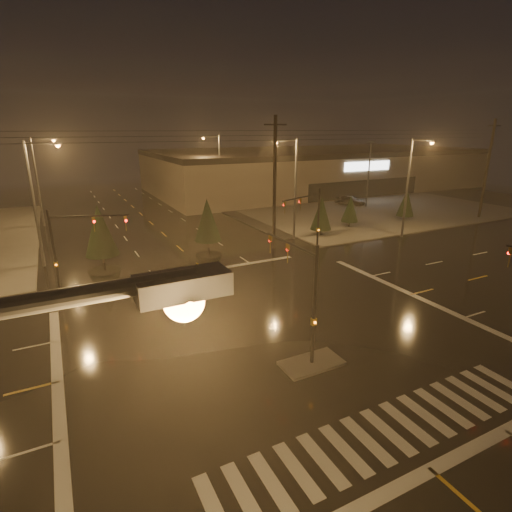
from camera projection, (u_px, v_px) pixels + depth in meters
name	position (u px, v px, depth m)	size (l,w,h in m)	color
ground	(271.00, 329.00, 22.65)	(140.00, 140.00, 0.00)	black
sidewalk_ne	(348.00, 203.00, 61.04)	(36.00, 36.00, 0.12)	#494741
median_island	(312.00, 363.00, 19.23)	(3.00, 1.60, 0.15)	#494741
crosswalk	(387.00, 431.00, 15.01)	(15.00, 2.60, 0.01)	beige
stop_bar_near	(431.00, 470.00, 13.31)	(16.00, 0.50, 0.01)	beige
stop_bar_far	(205.00, 270.00, 32.00)	(16.00, 0.50, 0.01)	beige
parking_lot	(382.00, 202.00, 61.50)	(50.00, 24.00, 0.08)	black
retail_building	(316.00, 167.00, 75.62)	(60.20, 28.30, 7.20)	#6D5D4D
signal_mast_median	(304.00, 286.00, 18.90)	(0.25, 4.59, 6.00)	black
signal_mast_ne	(312.00, 215.00, 34.20)	(4.84, 1.86, 6.00)	black
signal_mast_nw	(70.00, 242.00, 26.02)	(4.84, 1.86, 6.00)	black
streetlight_1	(37.00, 196.00, 31.37)	(2.77, 0.32, 10.00)	#38383A
streetlight_2	(39.00, 176.00, 44.96)	(2.77, 0.32, 10.00)	#38383A
streetlight_3	(293.00, 182.00, 39.29)	(2.77, 0.32, 10.00)	#38383A
streetlight_4	(218.00, 166.00, 56.29)	(2.77, 0.32, 10.00)	#38383A
streetlight_6	(410.00, 182.00, 39.86)	(0.32, 2.77, 10.00)	#38383A
utility_pole_1	(275.00, 183.00, 36.12)	(2.20, 0.32, 12.00)	black
utility_pole_2	(487.00, 169.00, 49.04)	(2.20, 0.32, 12.00)	black
conifer_0	(321.00, 213.00, 41.72)	(2.20, 2.20, 4.14)	black
conifer_1	(350.00, 208.00, 45.36)	(1.92, 1.92, 3.71)	black
conifer_2	(406.00, 203.00, 48.33)	(2.06, 2.06, 3.92)	black
conifer_3	(100.00, 230.00, 33.03)	(2.73, 2.73, 4.97)	black
conifer_4	(207.00, 220.00, 37.40)	(2.55, 2.55, 4.69)	black
car_parked	(350.00, 200.00, 59.22)	(1.77, 4.40, 1.50)	black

